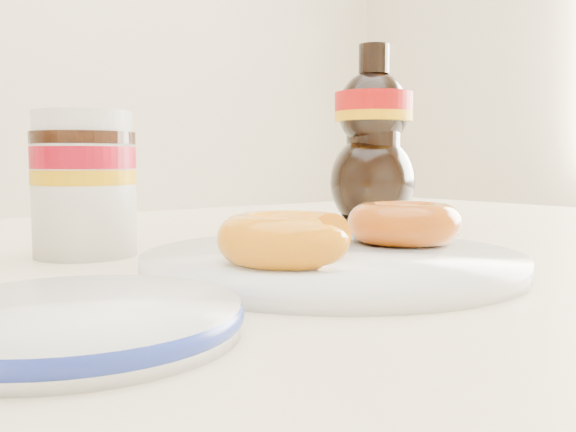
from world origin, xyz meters
TOP-DOWN VIEW (x-y plane):
  - dining_table at (0.00, 0.10)m, footprint 1.40×0.90m
  - plate at (-0.02, -0.01)m, footprint 0.26×0.26m
  - donut_bitten at (-0.07, -0.03)m, footprint 0.11×0.11m
  - donut_whole at (0.06, -0.01)m, footprint 0.11×0.11m
  - nutella_jar at (-0.13, 0.16)m, footprint 0.08×0.08m
  - syrup_bottle at (0.24, 0.20)m, footprint 0.14×0.13m
  - blue_rim_saucer at (-0.22, -0.07)m, footprint 0.15×0.15m

SIDE VIEW (x-z plane):
  - dining_table at x=0.00m, z-range 0.29..1.04m
  - plate at x=-0.02m, z-range 0.75..0.76m
  - blue_rim_saucer at x=-0.22m, z-range 0.75..0.77m
  - donut_bitten at x=-0.07m, z-range 0.76..0.79m
  - donut_whole at x=0.06m, z-range 0.76..0.79m
  - nutella_jar at x=-0.13m, z-range 0.75..0.87m
  - syrup_bottle at x=0.24m, z-range 0.75..0.96m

